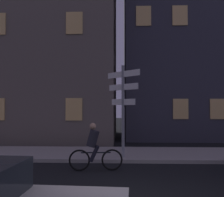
% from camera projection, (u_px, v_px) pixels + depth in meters
% --- Properties ---
extents(sidewalk_kerb, '(40.00, 3.01, 0.14)m').
position_uv_depth(sidewalk_kerb, '(125.00, 154.00, 11.13)').
color(sidewalk_kerb, '#9E9991').
rests_on(sidewalk_kerb, ground_plane).
extents(signpost, '(1.28, 1.28, 3.67)m').
position_uv_depth(signpost, '(123.00, 101.00, 10.16)').
color(signpost, gray).
rests_on(signpost, sidewalk_kerb).
extents(cyclist, '(1.82, 0.36, 1.61)m').
position_uv_depth(cyclist, '(94.00, 148.00, 8.56)').
color(cyclist, black).
rests_on(cyclist, ground_plane).
extents(building_left_block, '(12.69, 7.47, 12.33)m').
position_uv_depth(building_left_block, '(24.00, 48.00, 17.58)').
color(building_left_block, '#6B6056').
rests_on(building_left_block, ground_plane).
extents(building_right_block, '(10.83, 8.04, 19.75)m').
position_uv_depth(building_right_block, '(196.00, 4.00, 19.13)').
color(building_right_block, '#383842').
rests_on(building_right_block, ground_plane).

